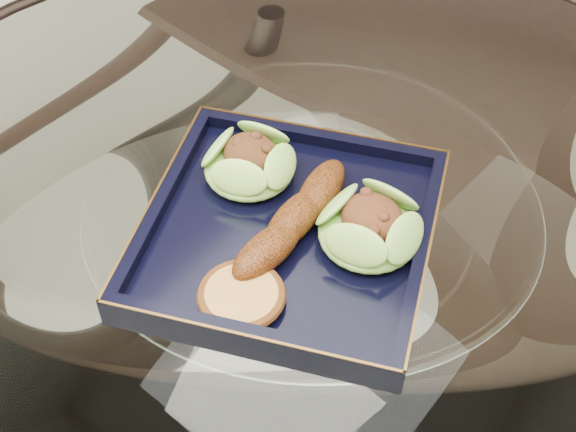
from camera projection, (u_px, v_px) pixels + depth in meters
The scene contains 7 objects.
dining_table at pixel (308, 332), 0.91m from camera, with size 1.13×1.13×0.77m.
dining_chair at pixel (417, 46), 1.28m from camera, with size 0.50×0.50×1.06m.
navy_plate at pixel (288, 237), 0.77m from camera, with size 0.27×0.27×0.02m, color black.
lettuce_wrap_left at pixel (249, 164), 0.80m from camera, with size 0.09×0.09×0.03m, color #5EA42F.
lettuce_wrap_right at pixel (369, 229), 0.74m from camera, with size 0.10×0.10×0.03m, color olive.
roasted_plantain at pixel (295, 219), 0.75m from camera, with size 0.17×0.04×0.03m, color #6A2D0B.
crumb_patty at pixel (242, 297), 0.70m from camera, with size 0.07×0.07×0.01m, color #C48641.
Camera 1 is at (0.30, -0.41, 1.36)m, focal length 50.00 mm.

